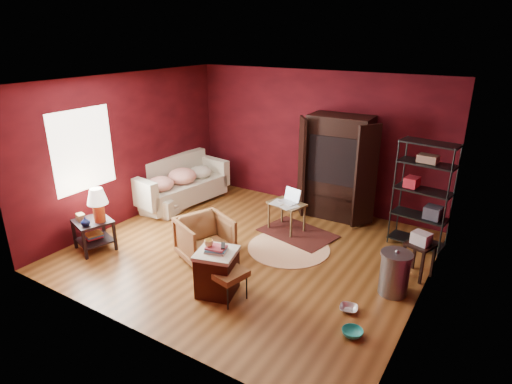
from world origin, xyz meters
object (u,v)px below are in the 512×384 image
wire_shelving (424,191)px  laptop_desk (287,206)px  tv_armoire (338,166)px  armchair (205,237)px  sofa (179,187)px  side_table (95,213)px  hamper (217,271)px

wire_shelving → laptop_desk: bearing=-156.5°
tv_armoire → armchair: bearing=-113.8°
sofa → side_table: size_ratio=1.69×
side_table → laptop_desk: side_table is taller
sofa → laptop_desk: bearing=-98.2°
sofa → laptop_desk: laptop_desk is taller
armchair → tv_armoire: size_ratio=0.39×
tv_armoire → sofa: bearing=-162.2°
sofa → laptop_desk: 2.63m
laptop_desk → wire_shelving: (2.21, 0.63, 0.53)m
armchair → hamper: 1.00m
tv_armoire → side_table: bearing=-131.3°
armchair → side_table: bearing=135.3°
wire_shelving → armchair: bearing=-133.4°
wire_shelving → side_table: bearing=-139.2°
sofa → wire_shelving: (4.84, 0.64, 0.65)m
sofa → armchair: (2.02, -1.64, 0.03)m
armchair → side_table: 1.89m
wire_shelving → hamper: bearing=-117.5°
armchair → hamper: bearing=-108.6°
laptop_desk → tv_armoire: bearing=79.8°
armchair → tv_armoire: (1.11, 2.75, 0.66)m
tv_armoire → wire_shelving: 1.78m
sofa → wire_shelving: 4.93m
hamper → wire_shelving: (2.08, 2.95, 0.67)m
sofa → tv_armoire: size_ratio=0.92×
hamper → wire_shelving: 3.67m
armchair → wire_shelving: (2.83, 2.28, 0.62)m
sofa → armchair: 2.60m
hamper → tv_armoire: bearing=83.9°
laptop_desk → sofa: bearing=-165.5°
side_table → tv_armoire: bearing=50.5°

